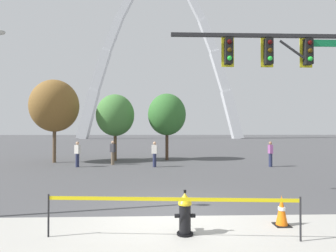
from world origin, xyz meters
The scene contains 13 objects.
ground_plane centered at (0.00, 0.00, 0.00)m, with size 240.00×240.00×0.00m, color #474749.
fire_hydrant centered at (0.25, -1.33, 0.47)m, with size 0.46×0.48×0.99m.
caution_tape_barrier centered at (-0.05, -1.58, 0.64)m, with size 5.36×0.44×0.93m.
traffic_cone_by_hydrant centered at (2.64, -0.85, 0.36)m, with size 0.36×0.36×0.73m.
traffic_signal_gantry centered at (4.53, 1.89, 4.27)m, with size 6.42×0.44×6.00m.
monument_arch centered at (0.00, 64.63, 19.86)m, with size 44.35×2.58×45.80m.
tree_far_left centered at (-7.80, 12.07, 4.04)m, with size 3.37×3.37×5.91m.
tree_left_mid centered at (-3.67, 13.12, 3.43)m, with size 2.87×2.87×5.02m.
tree_center_left centered at (0.26, 13.48, 3.51)m, with size 2.94×2.94×5.14m.
pedestrian_walking_left centered at (-0.62, 9.55, 0.82)m, with size 0.38×0.29×1.59m.
pedestrian_standing_center centered at (-5.45, 9.69, 0.82)m, with size 0.39×0.34×1.59m.
pedestrian_walking_right centered at (-3.44, 10.74, 0.82)m, with size 0.39×0.36×1.59m.
pedestrian_near_trees centered at (6.68, 9.43, 0.82)m, with size 0.22×0.34×1.59m.
Camera 1 is at (-0.32, -7.27, 2.32)m, focal length 28.68 mm.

